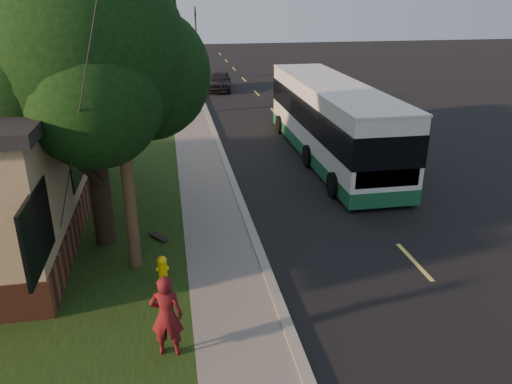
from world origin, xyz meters
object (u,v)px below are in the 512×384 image
(bare_tree_near, at_px, (143,79))
(skateboard_main, at_px, (158,236))
(distant_car, at_px, (219,80))
(leafy_tree, at_px, (86,58))
(traffic_signal, at_px, (196,36))
(transit_bus, at_px, (331,119))
(bare_tree_far, at_px, (155,56))
(skateboarder, at_px, (167,316))
(fire_hydrant, at_px, (163,270))
(utility_pole, at_px, (118,90))

(bare_tree_near, xyz_separation_m, skateboard_main, (0.76, -15.54, -2.03))
(distant_car, bearing_deg, leafy_tree, -96.08)
(bare_tree_near, xyz_separation_m, traffic_signal, (4.00, 16.00, 1.01))
(leafy_tree, relative_size, traffic_signal, 1.42)
(transit_bus, bearing_deg, bare_tree_far, 109.73)
(bare_tree_far, bearing_deg, traffic_signal, 48.81)
(leafy_tree, bearing_deg, skateboarder, -72.33)
(bare_tree_near, bearing_deg, skateboard_main, -87.21)
(traffic_signal, bearing_deg, bare_tree_near, -104.04)
(bare_tree_far, height_order, traffic_signal, traffic_signal)
(fire_hydrant, relative_size, skateboard_main, 0.98)
(distant_car, bearing_deg, bare_tree_far, 144.12)
(utility_pole, xyz_separation_m, transit_bus, (7.83, 8.03, -2.93))
(utility_pole, xyz_separation_m, leafy_tree, (-0.87, 1.66, 0.54))
(bare_tree_near, distance_m, traffic_signal, 16.52)
(transit_bus, bearing_deg, leafy_tree, -143.74)
(skateboard_main, relative_size, distant_car, 0.18)
(fire_hydrant, bearing_deg, bare_tree_far, 90.76)
(utility_pole, bearing_deg, bare_tree_near, 90.66)
(fire_hydrant, height_order, distant_car, distant_car)
(skateboarder, bearing_deg, bare_tree_far, -79.46)
(leafy_tree, relative_size, transit_bus, 0.66)
(utility_pole, height_order, leafy_tree, utility_pole)
(leafy_tree, relative_size, distant_car, 1.89)
(leafy_tree, relative_size, skateboard_main, 10.36)
(leafy_tree, distance_m, bare_tree_near, 15.66)
(utility_pole, height_order, transit_bus, utility_pole)
(fire_hydrant, distance_m, skateboarder, 2.65)
(bare_tree_near, height_order, skateboard_main, bare_tree_near)
(fire_hydrant, bearing_deg, skateboard_main, 93.34)
(leafy_tree, xyz_separation_m, distant_car, (5.70, 23.03, -4.46))
(utility_pole, relative_size, skateboard_main, 12.05)
(fire_hydrant, bearing_deg, transit_bus, 51.72)
(bare_tree_far, bearing_deg, skateboard_main, -89.47)
(skateboarder, height_order, distant_car, skateboarder)
(fire_hydrant, height_order, leafy_tree, leafy_tree)
(skateboard_main, bearing_deg, traffic_signal, 84.13)
(distant_car, bearing_deg, transit_bus, -71.98)
(bare_tree_near, bearing_deg, utility_pole, -89.34)
(skateboarder, distance_m, distant_car, 28.56)
(fire_hydrant, distance_m, transit_bus, 11.57)
(fire_hydrant, distance_m, utility_pole, 4.37)
(transit_bus, relative_size, distant_car, 2.87)
(skateboarder, bearing_deg, traffic_signal, -85.03)
(bare_tree_near, relative_size, distant_car, 1.04)
(fire_hydrant, xyz_separation_m, bare_tree_far, (-0.40, 30.00, 1.57))
(fire_hydrant, xyz_separation_m, distant_car, (4.13, 25.68, 0.27))
(skateboard_main, bearing_deg, transit_bus, 42.12)
(bare_tree_near, distance_m, skateboarder, 20.66)
(leafy_tree, xyz_separation_m, transit_bus, (8.69, 6.38, -3.46))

